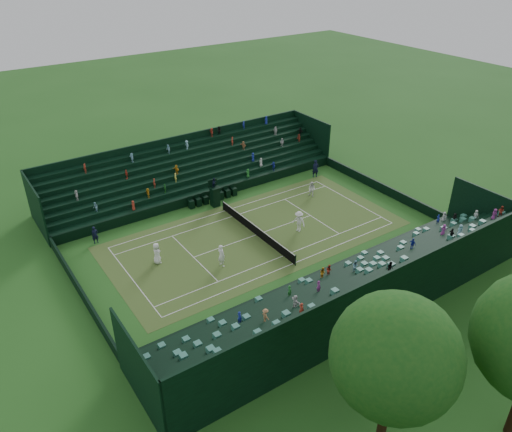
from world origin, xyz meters
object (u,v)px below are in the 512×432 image
Objects in this scene: tennis_net at (256,230)px; player_far_east at (299,221)px; player_far_west at (312,189)px; player_near_west at (157,253)px; player_near_east at (221,255)px; umpire_chair at (215,194)px.

tennis_net is 5.77× the size of player_far_east.
player_far_west is 0.80× the size of player_far_east.
tennis_net is at bearing -133.22° from player_far_east.
player_far_west is at bearing 108.92° from tennis_net.
player_near_west reaches higher than player_far_west.
umpire_chair is at bearing -38.09° from player_near_east.
player_near_west is 18.50m from player_far_west.
player_far_east is (2.56, 12.90, 0.06)m from player_near_west.
player_far_west is (-3.13, 9.13, 0.28)m from tennis_net.
tennis_net is 5.78× the size of player_near_east.
umpire_chair reaches higher than tennis_net.
player_near_east is at bearing -132.63° from player_near_west.
player_near_west is at bearing -121.02° from player_far_east.
umpire_chair is 1.91× the size of player_far_west.
player_near_west is (6.02, -9.03, -0.37)m from umpire_chair.
player_far_east reaches higher than player_near_west.
umpire_chair reaches higher than player_near_east.
umpire_chair is 10.85m from player_near_west.
player_near_east reaches higher than player_far_west.
player_near_east is 1.25× the size of player_far_west.
player_near_east is (2.37, -5.04, 0.48)m from tennis_net.
player_far_west is (3.86, 9.35, -0.51)m from umpire_chair.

